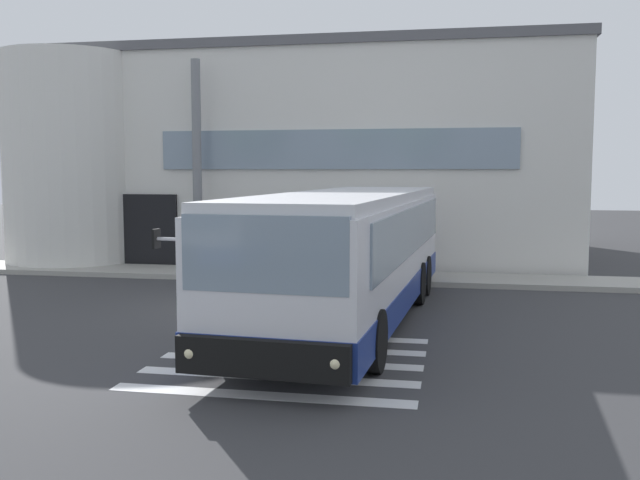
% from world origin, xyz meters
% --- Properties ---
extents(ground_plane, '(80.00, 90.00, 0.02)m').
position_xyz_m(ground_plane, '(0.00, 0.00, -0.01)').
color(ground_plane, '#353538').
rests_on(ground_plane, ground).
extents(bay_paint_stripes, '(4.40, 3.96, 0.01)m').
position_xyz_m(bay_paint_stripes, '(2.00, -4.20, 0.00)').
color(bay_paint_stripes, silver).
rests_on(bay_paint_stripes, ground).
extents(terminal_building, '(18.78, 13.80, 7.26)m').
position_xyz_m(terminal_building, '(-0.67, 11.53, 3.62)').
color(terminal_building, silver).
rests_on(terminal_building, ground).
extents(boarding_curb, '(20.98, 2.00, 0.15)m').
position_xyz_m(boarding_curb, '(0.00, 4.80, 0.07)').
color(boarding_curb, '#9E9B93').
rests_on(boarding_curb, ground).
extents(entry_support_column, '(0.28, 0.28, 6.38)m').
position_xyz_m(entry_support_column, '(-3.17, 5.40, 3.34)').
color(entry_support_column, slate).
rests_on(entry_support_column, boarding_curb).
extents(bus_main_foreground, '(3.71, 11.21, 2.70)m').
position_xyz_m(bus_main_foreground, '(2.50, -0.89, 1.33)').
color(bus_main_foreground, silver).
rests_on(bus_main_foreground, ground).
extents(passenger_near_column, '(0.50, 0.52, 1.68)m').
position_xyz_m(passenger_near_column, '(-2.39, 5.15, 1.11)').
color(passenger_near_column, '#4C4233').
rests_on(passenger_near_column, boarding_curb).
extents(passenger_by_doorway, '(0.42, 0.47, 1.68)m').
position_xyz_m(passenger_by_doorway, '(-1.24, 4.59, 1.08)').
color(passenger_by_doorway, '#1E2338').
rests_on(passenger_by_doorway, boarding_curb).
extents(safety_bollard_yellow, '(0.18, 0.18, 0.90)m').
position_xyz_m(safety_bollard_yellow, '(3.25, 3.60, 0.45)').
color(safety_bollard_yellow, yellow).
rests_on(safety_bollard_yellow, ground).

